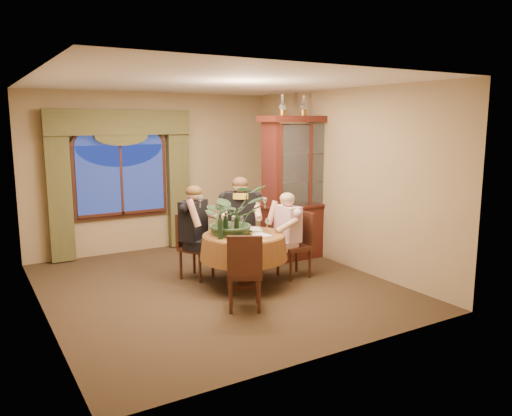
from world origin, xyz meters
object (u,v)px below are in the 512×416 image
person_back (194,233)px  chair_right (294,245)px  person_scarf (240,223)px  chair_front_left (245,271)px  dining_table (244,260)px  chair_back (197,246)px  oil_lamp_left (282,105)px  olive_bowl (248,233)px  wine_bottle_1 (226,225)px  stoneware_vase (235,225)px  oil_lamp_right (323,106)px  wine_bottle_3 (218,224)px  centerpiece_plant (232,192)px  china_cabinet (302,188)px  person_pink (288,235)px  wine_bottle_0 (237,224)px  oil_lamp_center (303,105)px  wine_bottle_2 (220,227)px  chair_back_right (240,240)px

person_back → chair_right: bearing=118.2°
person_scarf → chair_front_left: bearing=88.4°
dining_table → chair_back: chair_back is taller
oil_lamp_left → olive_bowl: (-1.18, -0.92, -1.78)m
dining_table → wine_bottle_1: wine_bottle_1 is taller
stoneware_vase → olive_bowl: stoneware_vase is taller
oil_lamp_left → chair_right: oil_lamp_left is taller
oil_lamp_right → person_scarf: oil_lamp_right is taller
oil_lamp_left → wine_bottle_3: oil_lamp_left is taller
centerpiece_plant → olive_bowl: size_ratio=7.08×
china_cabinet → chair_right: (-0.77, -0.88, -0.71)m
china_cabinet → chair_front_left: bearing=-141.2°
china_cabinet → person_pink: size_ratio=1.87×
chair_back → wine_bottle_0: bearing=78.9°
person_pink → person_scarf: person_scarf is taller
chair_front_left → wine_bottle_0: 0.87m
stoneware_vase → oil_lamp_left: bearing=31.6°
person_back → person_pink: bearing=118.3°
oil_lamp_left → wine_bottle_0: (-1.36, -0.95, -1.64)m
stoneware_vase → wine_bottle_3: size_ratio=0.75×
chair_front_left → chair_right: bearing=59.6°
chair_back → wine_bottle_3: (0.07, -0.58, 0.44)m
stoneware_vase → person_scarf: bearing=56.1°
person_pink → olive_bowl: bearing=92.9°
olive_bowl → wine_bottle_3: 0.43m
wine_bottle_0 → chair_back: bearing=110.0°
oil_lamp_center → person_scarf: (-1.28, -0.15, -1.82)m
china_cabinet → chair_right: 1.37m
oil_lamp_left → stoneware_vase: 2.28m
chair_front_left → wine_bottle_3: (0.07, 0.87, 0.44)m
centerpiece_plant → wine_bottle_2: centerpiece_plant is taller
dining_table → person_pink: bearing=3.6°
chair_back → wine_bottle_2: wine_bottle_2 is taller
chair_back → person_back: size_ratio=0.69×
dining_table → oil_lamp_left: oil_lamp_left is taller
chair_front_left → person_scarf: 1.70m
wine_bottle_1 → dining_table: bearing=5.3°
person_back → chair_back: bearing=177.0°
stoneware_vase → wine_bottle_2: bearing=-150.7°
centerpiece_plant → stoneware_vase: bearing=-70.6°
wine_bottle_2 → wine_bottle_3: size_ratio=1.00×
china_cabinet → centerpiece_plant: bearing=-156.7°
centerpiece_plant → chair_front_left: bearing=-109.1°
china_cabinet → stoneware_vase: china_cabinet is taller
person_scarf → wine_bottle_0: (-0.49, -0.80, 0.18)m
china_cabinet → chair_front_left: size_ratio=2.48×
centerpiece_plant → chair_right: bearing=-7.7°
olive_bowl → chair_right: bearing=2.8°
person_scarf → stoneware_vase: person_scarf is taller
oil_lamp_right → chair_back_right: oil_lamp_right is taller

